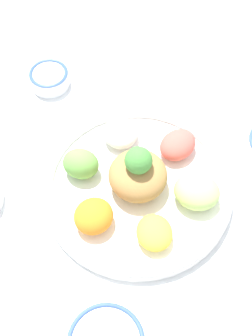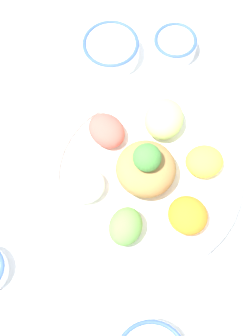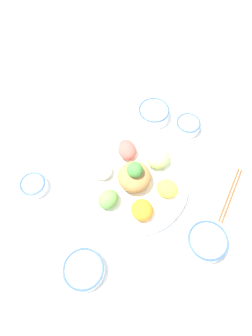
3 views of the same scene
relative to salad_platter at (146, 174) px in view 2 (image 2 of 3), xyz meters
name	(u,v)px [view 2 (image 2 of 3)]	position (x,y,z in m)	size (l,w,h in m)	color
ground_plane	(150,200)	(-0.01, 0.04, -0.03)	(2.40, 2.40, 0.00)	white
salad_platter	(146,174)	(0.00, 0.00, 0.00)	(0.35, 0.35, 0.13)	white
sauce_bowl_dark	(111,49)	(0.09, -0.26, 0.00)	(0.11, 0.11, 0.05)	white
sauce_bowl_far	(175,45)	(-0.03, -0.29, -0.01)	(0.09, 0.09, 0.04)	white
serving_spoon_main	(35,40)	(0.26, -0.28, -0.02)	(0.09, 0.14, 0.01)	white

